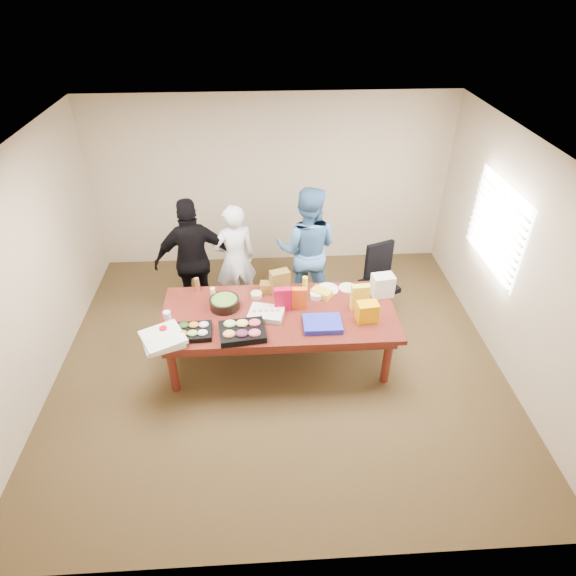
{
  "coord_description": "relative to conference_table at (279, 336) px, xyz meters",
  "views": [
    {
      "loc": [
        -0.16,
        -4.52,
        4.26
      ],
      "look_at": [
        0.11,
        0.1,
        1.03
      ],
      "focal_mm": 29.95,
      "sensor_mm": 36.0,
      "label": 1
    }
  ],
  "objects": [
    {
      "name": "window_blinds",
      "position": [
        2.68,
        0.6,
        1.12
      ],
      "size": [
        0.04,
        1.36,
        1.0
      ],
      "primitive_type": "cube",
      "color": "beige",
      "rests_on": "wall_right"
    },
    {
      "name": "veggie_tray",
      "position": [
        -0.97,
        -0.34,
        0.41
      ],
      "size": [
        0.42,
        0.34,
        0.06
      ],
      "primitive_type": "cube",
      "rotation": [
        0.0,
        0.0,
        0.05
      ],
      "color": "black",
      "rests_on": "conference_table"
    },
    {
      "name": "dip_bowl_a",
      "position": [
        0.48,
        0.28,
        0.41
      ],
      "size": [
        0.2,
        0.2,
        0.06
      ],
      "primitive_type": "cylinder",
      "rotation": [
        0.0,
        0.0,
        0.28
      ],
      "color": "white",
      "rests_on": "conference_table"
    },
    {
      "name": "office_chair",
      "position": [
        1.44,
        0.9,
        0.12
      ],
      "size": [
        0.66,
        0.66,
        0.99
      ],
      "primitive_type": "cube",
      "rotation": [
        0.0,
        0.0,
        0.37
      ],
      "color": "black",
      "rests_on": "floor"
    },
    {
      "name": "dip_bowl_b",
      "position": [
        -0.27,
        0.34,
        0.4
      ],
      "size": [
        0.15,
        0.15,
        0.06
      ],
      "primitive_type": "cylinder",
      "rotation": [
        0.0,
        0.0,
        -0.06
      ],
      "color": "beige",
      "rests_on": "conference_table"
    },
    {
      "name": "person_right",
      "position": [
        0.44,
        1.19,
        0.54
      ],
      "size": [
        1.01,
        0.87,
        1.82
      ],
      "primitive_type": "imported",
      "rotation": [
        0.0,
        0.0,
        2.92
      ],
      "color": "teal",
      "rests_on": "floor"
    },
    {
      "name": "grocery_bag_white",
      "position": [
        1.3,
        0.29,
        0.52
      ],
      "size": [
        0.29,
        0.22,
        0.28
      ],
      "primitive_type": "cube",
      "rotation": [
        0.0,
        0.0,
        0.13
      ],
      "color": "silver",
      "rests_on": "conference_table"
    },
    {
      "name": "dressing_bottle",
      "position": [
        -1.01,
        0.51,
        0.47
      ],
      "size": [
        0.08,
        0.08,
        0.19
      ],
      "primitive_type": "cylinder",
      "rotation": [
        0.0,
        0.0,
        0.33
      ],
      "color": "brown",
      "rests_on": "conference_table"
    },
    {
      "name": "person_center",
      "position": [
        -0.55,
        1.14,
        0.44
      ],
      "size": [
        0.69,
        0.56,
        1.63
      ],
      "primitive_type": "imported",
      "rotation": [
        0.0,
        0.0,
        3.48
      ],
      "color": "silver",
      "rests_on": "floor"
    },
    {
      "name": "clear_cup_b",
      "position": [
        -1.3,
        -0.06,
        0.43
      ],
      "size": [
        0.09,
        0.09,
        0.12
      ],
      "primitive_type": "cylinder",
      "rotation": [
        0.0,
        0.0,
        -0.01
      ],
      "color": "white",
      "rests_on": "conference_table"
    },
    {
      "name": "red_cup",
      "position": [
        -1.3,
        -0.35,
        0.43
      ],
      "size": [
        0.09,
        0.09,
        0.12
      ],
      "primitive_type": "cylinder",
      "rotation": [
        0.0,
        0.0,
        0.03
      ],
      "color": "#B50412",
      "rests_on": "conference_table"
    },
    {
      "name": "ceiling",
      "position": [
        0.0,
        0.0,
        2.33
      ],
      "size": [
        5.5,
        5.0,
        0.02
      ],
      "primitive_type": "cube",
      "color": "white",
      "rests_on": "wall_back"
    },
    {
      "name": "conference_table",
      "position": [
        0.0,
        0.0,
        0.0
      ],
      "size": [
        2.8,
        1.2,
        0.75
      ],
      "primitive_type": "cube",
      "color": "#4C1C0F",
      "rests_on": "floor"
    },
    {
      "name": "bread_loaf",
      "position": [
        -0.06,
        0.44,
        0.44
      ],
      "size": [
        0.32,
        0.16,
        0.12
      ],
      "primitive_type": "cube",
      "rotation": [
        0.0,
        0.0,
        -0.09
      ],
      "color": "olive",
      "rests_on": "conference_table"
    },
    {
      "name": "pizza_box_upper",
      "position": [
        -1.29,
        -0.46,
        0.45
      ],
      "size": [
        0.58,
        0.58,
        0.05
      ],
      "primitive_type": "cube",
      "rotation": [
        0.0,
        0.0,
        0.49
      ],
      "color": "#EDEBCC",
      "rests_on": "pizza_box_lower"
    },
    {
      "name": "wall_left",
      "position": [
        -2.75,
        0.0,
        0.98
      ],
      "size": [
        0.04,
        5.0,
        2.7
      ],
      "primitive_type": "cube",
      "color": "beige",
      "rests_on": "floor"
    },
    {
      "name": "kraft_bag",
      "position": [
        0.03,
        0.43,
        0.53
      ],
      "size": [
        0.26,
        0.2,
        0.31
      ],
      "primitive_type": "cube",
      "rotation": [
        0.0,
        0.0,
        0.31
      ],
      "color": "brown",
      "rests_on": "conference_table"
    },
    {
      "name": "floor",
      "position": [
        0.0,
        0.0,
        -0.39
      ],
      "size": [
        5.5,
        5.0,
        0.02
      ],
      "primitive_type": "cube",
      "color": "#47301E",
      "rests_on": "ground"
    },
    {
      "name": "pizza_box_lower",
      "position": [
        -1.3,
        -0.44,
        0.4
      ],
      "size": [
        0.55,
        0.55,
        0.05
      ],
      "primitive_type": "cube",
      "rotation": [
        0.0,
        0.0,
        0.37
      ],
      "color": "white",
      "rests_on": "conference_table"
    },
    {
      "name": "mayo_jar",
      "position": [
        0.12,
        0.27,
        0.45
      ],
      "size": [
        0.09,
        0.09,
        0.14
      ],
      "primitive_type": "cylinder",
      "rotation": [
        0.0,
        0.0,
        0.05
      ],
      "color": "silver",
      "rests_on": "conference_table"
    },
    {
      "name": "chip_bag_blue",
      "position": [
        0.49,
        -0.28,
        0.41
      ],
      "size": [
        0.44,
        0.33,
        0.07
      ],
      "primitive_type": "cube",
      "rotation": [
        0.0,
        0.0,
        -0.0
      ],
      "color": "#242BC4",
      "rests_on": "conference_table"
    },
    {
      "name": "mustard_bottle",
      "position": [
        0.35,
        0.47,
        0.47
      ],
      "size": [
        0.08,
        0.08,
        0.18
      ],
      "primitive_type": "cylinder",
      "rotation": [
        0.0,
        0.0,
        0.19
      ],
      "color": "yellow",
      "rests_on": "conference_table"
    },
    {
      "name": "plate_a",
      "position": [
        0.64,
        0.44,
        0.38
      ],
      "size": [
        0.34,
        0.34,
        0.02
      ],
      "primitive_type": "cylinder",
      "rotation": [
        0.0,
        0.0,
        0.25
      ],
      "color": "white",
      "rests_on": "conference_table"
    },
    {
      "name": "chip_bag_orange",
      "position": [
        0.25,
        0.09,
        0.51
      ],
      "size": [
        0.18,
        0.08,
        0.27
      ],
      "primitive_type": "cube",
      "rotation": [
        0.0,
        0.0,
        -0.04
      ],
      "color": "#F15610",
      "rests_on": "conference_table"
    },
    {
      "name": "salad_bowl",
      "position": [
        -0.65,
        0.15,
        0.43
      ],
      "size": [
        0.44,
        0.44,
        0.12
      ],
      "primitive_type": "cylinder",
      "rotation": [
        0.0,
        0.0,
        0.25
      ],
      "color": "black",
      "rests_on": "conference_table"
    },
    {
      "name": "ranch_bottle",
      "position": [
        -0.79,
        0.29,
        0.47
      ],
      "size": [
        0.07,
        0.07,
        0.18
      ],
      "primitive_type": "cylinder",
      "rotation": [
        0.0,
        0.0,
        -0.23
      ],
      "color": "beige",
      "rests_on": "conference_table"
    },
    {
      "name": "person_left",
      "position": [
        -1.1,
        1.03,
        0.51
      ],
      "size": [
        1.1,
        0.62,
        1.77
      ],
      "primitive_type": "imported",
      "rotation": [
        0.0,
        0.0,
        3.33
      ],
      "color": "black",
      "rests_on": "floor"
    },
    {
      "name": "banana_bunch",
      "position": [
        0.55,
        0.31,
        0.42
      ],
      "size": [
        0.28,
        0.27,
        0.08
      ],
      "primitive_type": "cube",
      "rotation": [
        0.0,
        0.0,
        -0.69
      ],
      "color": "gold",
      "rests_on": "conference_table"
    },
    {
      "name": "wall_front",
      "position": [
        0.0,
        -2.5,
        0.98
      ],
      "size": [
        5.5,
        0.04,
        2.7
      ],
      "primitive_type": "cube",
      "color": "beige",
      "rests_on": "floor"
    },
    {
      "name": "chip_bag_yellow",
      "position": [
        0.97,
        0.03,
        0.54
      ],
      "size": [
        0.22,
        0.1,
        0.33
      ],
      "primitive_type": "cube",
      "rotation": [
        0.0,
        0.0,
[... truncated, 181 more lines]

